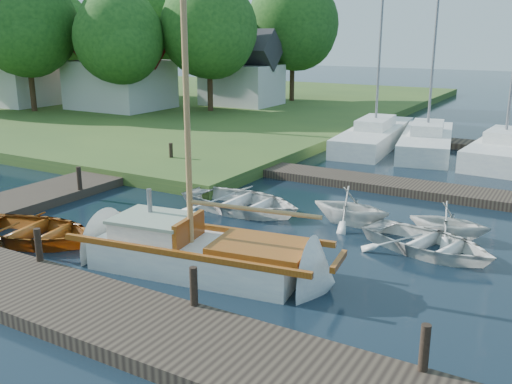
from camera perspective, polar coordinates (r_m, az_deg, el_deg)
The scene contains 28 objects.
ground at distance 16.29m, azimuth 0.00°, elevation -4.07°, with size 160.00×160.00×0.00m, color black.
near_dock at distance 11.87m, azimuth -15.08°, elevation -11.71°, with size 18.00×2.20×0.30m, color black.
left_dock at distance 22.55m, azimuth -15.18°, elevation 1.37°, with size 2.20×18.00×0.30m, color black.
far_dock at distance 21.25m, azimuth 13.62°, elevation 0.62°, with size 14.00×1.60×0.30m, color black.
shore at distance 50.46m, azimuth -15.25°, elevation 9.13°, with size 50.00×40.00×0.50m, color #385524.
mooring_post_1 at distance 14.36m, azimuth -20.93°, elevation -4.95°, with size 0.16×0.16×0.80m, color black.
mooring_post_2 at distance 11.39m, azimuth -6.25°, elevation -9.34°, with size 0.16×0.16×0.80m, color black.
mooring_post_3 at distance 9.70m, azimuth 16.50°, elevation -14.70°, with size 0.16×0.16×0.80m, color black.
mooring_post_4 at distance 20.38m, azimuth -17.26°, elevation 1.32°, with size 0.16×0.16×0.80m, color black.
mooring_post_5 at distance 23.94m, azimuth -8.50°, elevation 3.91°, with size 0.16×0.16×0.80m, color black.
sailboat at distance 13.71m, azimuth -5.11°, elevation -6.49°, with size 7.36×2.96×9.83m.
dinghy at distance 16.64m, azimuth -21.53°, elevation -3.24°, with size 2.90×4.06×0.84m, color maroon.
tender_a at distance 18.09m, azimuth -1.42°, elevation -0.65°, with size 2.91×4.08×0.84m, color silver.
tender_b at distance 17.05m, azimuth 9.45°, elevation -1.19°, with size 2.03×2.35×1.24m, color silver.
tender_c at distance 15.41m, azimuth 16.88°, elevation -4.49°, with size 2.55×3.57×0.74m, color silver.
tender_d at distance 16.52m, azimuth 18.77°, elevation -2.56°, with size 1.87×2.17×1.14m, color silver.
marina_boat_0 at distance 29.45m, azimuth 11.81°, elevation 5.68°, with size 3.02×9.07×10.88m.
marina_boat_1 at distance 28.52m, azimuth 16.70°, elevation 5.02°, with size 3.64×7.99×9.73m.
marina_boat_2 at distance 27.57m, azimuth 23.57°, elevation 4.05°, with size 2.67×7.22×10.74m.
house_a at distance 40.38m, azimuth -13.48°, elevation 11.63°, with size 6.30×5.00×6.29m.
house_b at distance 45.02m, azimuth -22.81°, elevation 10.98°, with size 5.77×4.50×5.79m.
house_c at distance 41.51m, azimuth -1.43°, elevation 11.61°, with size 5.25×4.00×5.28m.
tree_1 at distance 40.58m, azimuth -22.01°, elevation 15.40°, with size 6.70×6.70×9.20m.
tree_2 at distance 37.51m, azimuth -13.51°, elevation 14.85°, with size 5.83×5.75×7.82m.
tree_3 at distance 38.10m, azimuth -4.70°, elevation 16.06°, with size 6.41×6.38×8.74m.
tree_4 at distance 46.16m, azimuth -10.28°, elevation 16.49°, with size 7.01×7.01×9.66m.
tree_5 at distance 50.32m, azimuth -18.96°, elevation 14.74°, with size 6.00×5.94×8.10m.
tree_7 at distance 43.98m, azimuth 3.75°, elevation 16.53°, with size 6.83×6.83×9.38m.
Camera 1 is at (7.73, -13.25, 5.49)m, focal length 40.00 mm.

